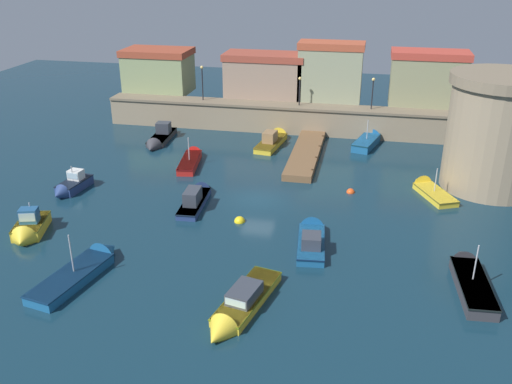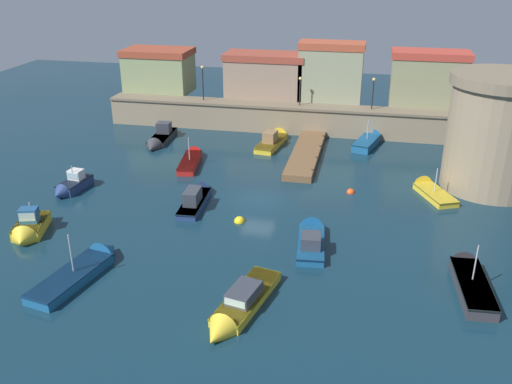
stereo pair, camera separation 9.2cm
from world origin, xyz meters
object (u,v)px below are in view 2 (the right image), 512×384
(moored_boat_6, at_px, (28,229))
(mooring_buoy_1, at_px, (240,222))
(moored_boat_9, at_px, (237,308))
(moored_boat_1, at_px, (71,186))
(fortress_tower, at_px, (498,132))
(moored_boat_5, at_px, (159,139))
(moored_boat_12, at_px, (192,158))
(quay_lamp_0, at_px, (203,78))
(moored_boat_3, at_px, (311,236))
(moored_boat_7, at_px, (369,140))
(moored_boat_4, at_px, (85,267))
(quay_lamp_1, at_px, (300,86))
(mooring_buoy_0, at_px, (351,193))
(moored_boat_10, at_px, (469,277))
(quay_lamp_2, at_px, (373,88))
(moored_boat_8, at_px, (274,139))
(moored_boat_0, at_px, (428,189))
(moored_boat_2, at_px, (197,196))

(moored_boat_6, relative_size, mooring_buoy_1, 5.79)
(moored_boat_9, bearing_deg, moored_boat_1, -115.34)
(fortress_tower, bearing_deg, moored_boat_5, 170.46)
(moored_boat_12, bearing_deg, quay_lamp_0, 2.28)
(moored_boat_3, relative_size, moored_boat_5, 0.93)
(moored_boat_3, xyz_separation_m, moored_boat_7, (3.25, 21.08, 0.04))
(moored_boat_4, xyz_separation_m, mooring_buoy_1, (7.50, 8.46, -0.33))
(quay_lamp_1, distance_m, mooring_buoy_0, 16.89)
(moored_boat_9, distance_m, moored_boat_10, 13.70)
(moored_boat_3, height_order, moored_boat_10, moored_boat_10)
(moored_boat_10, bearing_deg, moored_boat_7, 10.81)
(mooring_buoy_0, bearing_deg, fortress_tower, 17.79)
(fortress_tower, xyz_separation_m, moored_boat_7, (-9.80, 8.96, -4.24))
(fortress_tower, height_order, mooring_buoy_0, fortress_tower)
(moored_boat_3, distance_m, moored_boat_7, 21.33)
(quay_lamp_1, xyz_separation_m, moored_boat_6, (-14.66, -26.74, -4.39))
(quay_lamp_0, xyz_separation_m, quay_lamp_2, (17.69, 0.00, -0.28))
(moored_boat_1, bearing_deg, mooring_buoy_1, 87.25)
(moored_boat_4, height_order, moored_boat_10, moored_boat_4)
(moored_boat_7, bearing_deg, moored_boat_6, 152.56)
(quay_lamp_0, relative_size, moored_boat_10, 0.53)
(moored_boat_6, height_order, moored_boat_8, moored_boat_6)
(moored_boat_6, relative_size, moored_boat_7, 0.74)
(moored_boat_0, xyz_separation_m, moored_boat_10, (1.38, -13.16, 0.13))
(moored_boat_6, distance_m, moored_boat_8, 26.04)
(moored_boat_8, xyz_separation_m, moored_boat_9, (3.10, -28.38, -0.06))
(quay_lamp_2, relative_size, moored_boat_6, 0.70)
(moored_boat_5, height_order, moored_boat_6, moored_boat_6)
(moored_boat_5, height_order, moored_boat_7, moored_boat_7)
(quay_lamp_2, relative_size, moored_boat_2, 0.48)
(quay_lamp_1, xyz_separation_m, moored_boat_12, (-8.30, -10.80, -4.57))
(moored_boat_1, distance_m, moored_boat_5, 13.22)
(moored_boat_1, bearing_deg, quay_lamp_2, 136.97)
(moored_boat_6, bearing_deg, moored_boat_0, 100.37)
(moored_boat_3, relative_size, moored_boat_4, 0.87)
(quay_lamp_2, xyz_separation_m, moored_boat_7, (0.03, -2.44, -4.63))
(fortress_tower, relative_size, moored_boat_12, 1.38)
(mooring_buoy_0, bearing_deg, quay_lamp_1, 112.74)
(moored_boat_12, bearing_deg, moored_boat_7, -70.43)
(moored_boat_4, height_order, moored_boat_5, moored_boat_4)
(mooring_buoy_0, bearing_deg, moored_boat_0, 13.13)
(fortress_tower, height_order, moored_boat_4, fortress_tower)
(quay_lamp_0, bearing_deg, mooring_buoy_0, -41.91)
(quay_lamp_1, distance_m, moored_boat_0, 18.83)
(moored_boat_4, distance_m, moored_boat_5, 24.31)
(moored_boat_7, distance_m, moored_boat_12, 17.75)
(moored_boat_3, relative_size, moored_boat_8, 0.90)
(moored_boat_2, distance_m, moored_boat_5, 14.99)
(moored_boat_0, distance_m, moored_boat_1, 28.48)
(moored_boat_10, bearing_deg, quay_lamp_1, 23.35)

